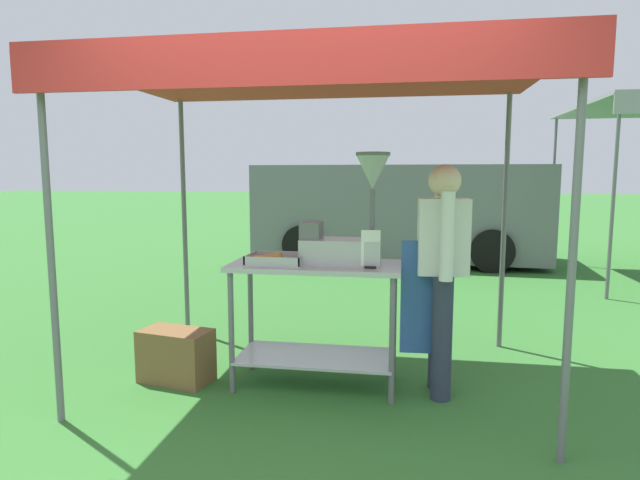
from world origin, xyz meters
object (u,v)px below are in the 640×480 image
Objects in this scene: donut_fryer at (348,227)px; van_grey at (398,211)px; stall_canopy at (318,81)px; donut_tray at (275,260)px; vendor at (441,268)px; donut_cart at (316,300)px; supply_crate at (176,356)px; menu_sign at (371,252)px.

van_grey is at bearing 87.50° from donut_fryer.
stall_canopy is 1.05m from donut_fryer.
donut_tray is 1.17m from vendor.
donut_fryer is 5.91m from van_grey.
donut_cart is at bearing 179.89° from vendor.
stall_canopy reaches higher than donut_tray.
van_grey is at bearing 75.71° from supply_crate.
vendor is at bearing 14.83° from menu_sign.
stall_canopy is 7.96× the size of donut_tray.
stall_canopy is at bearing 173.53° from vendor.
donut_cart is 0.57m from menu_sign.
vendor reaches higher than supply_crate.
donut_cart is (-0.00, -0.10, -1.55)m from stall_canopy.
menu_sign is (0.68, -0.05, 0.08)m from donut_tray.
donut_tray is at bearing -176.17° from vendor.
donut_tray is 0.25× the size of vendor.
van_grey is (-0.39, 5.90, -0.03)m from vendor.
donut_fryer is (0.23, -0.10, -1.02)m from stall_canopy.
donut_cart reaches higher than supply_crate.
van_grey is (0.26, 5.90, -0.30)m from donut_fryer.
donut_cart is 0.76× the size of vendor.
supply_crate is at bearing -175.37° from donut_fryer.
donut_fryer reaches higher than vendor.
supply_crate is (-1.27, -0.10, -0.98)m from donut_fryer.
van_grey is at bearing 85.20° from stall_canopy.
stall_canopy is 1.56m from donut_cart.
vendor is at bearing -0.44° from donut_fryer.
vendor is 2.84× the size of supply_crate.
donut_tray reaches higher than supply_crate.
van_grey is (0.77, 5.98, -0.06)m from donut_tray.
donut_tray is at bearing 175.89° from menu_sign.
donut_cart is at bearing -94.72° from van_grey.
donut_fryer reaches higher than supply_crate.
vendor is at bearing -0.11° from donut_cart.
donut_tray is at bearing -170.79° from donut_fryer.
vendor is at bearing -86.17° from van_grey.
menu_sign is 0.51m from vendor.
vendor is at bearing 2.91° from supply_crate.
donut_fryer is at bearing 4.63° from supply_crate.
donut_cart is 5.93m from van_grey.
vendor reaches higher than donut_cart.
vendor is (0.88, -0.10, -1.29)m from stall_canopy.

